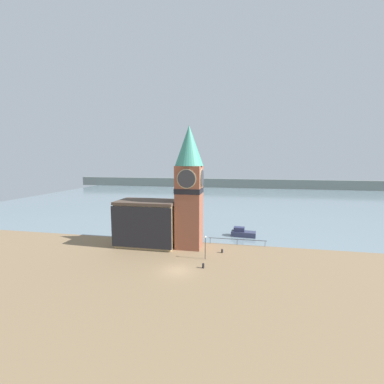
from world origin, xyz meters
name	(u,v)px	position (x,y,z in m)	size (l,w,h in m)	color
ground_plane	(177,271)	(0.00, 0.00, 0.00)	(160.00, 160.00, 0.00)	#846B4C
water	(221,197)	(0.00, 73.08, 0.00)	(160.00, 120.00, 0.00)	gray
far_shoreline	(227,183)	(0.00, 113.08, 2.50)	(180.00, 3.00, 5.00)	slate
pier_railing	(237,240)	(7.97, 12.83, 0.95)	(10.45, 0.08, 1.09)	#333338
clock_tower	(189,184)	(-0.38, 10.14, 11.27)	(4.93, 4.93, 21.25)	brown
pier_building	(147,223)	(-8.06, 9.69, 4.11)	(10.76, 6.40, 8.19)	tan
boat_near	(243,233)	(8.94, 18.54, 0.69)	(4.98, 2.41, 1.85)	#333856
mooring_bollard_near	(222,251)	(5.60, 8.29, 0.36)	(0.34, 0.34, 0.68)	black
mooring_bollard_far	(203,265)	(3.44, 1.57, 0.41)	(0.33, 0.33, 0.76)	black
lamp_post	(205,243)	(3.22, 4.99, 2.62)	(0.32, 0.32, 3.71)	black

